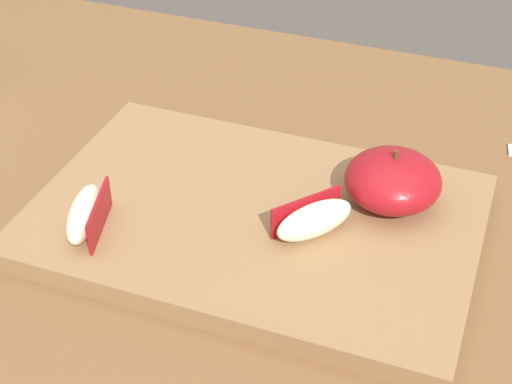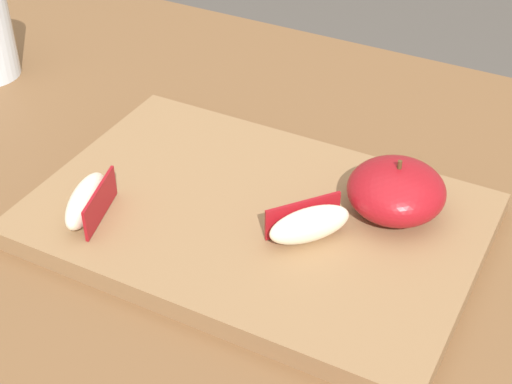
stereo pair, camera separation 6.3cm
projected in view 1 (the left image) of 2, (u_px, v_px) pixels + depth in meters
dining_table at (248, 336)px, 0.71m from camera, size 1.20×0.76×0.73m
cutting_board at (256, 220)px, 0.65m from camera, size 0.36×0.24×0.02m
apple_half_skin_up at (393, 180)px, 0.64m from camera, size 0.08×0.08×0.05m
apple_wedge_middle at (86, 214)px, 0.62m from camera, size 0.04×0.07×0.03m
apple_wedge_back at (314, 219)px, 0.61m from camera, size 0.06×0.07×0.03m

